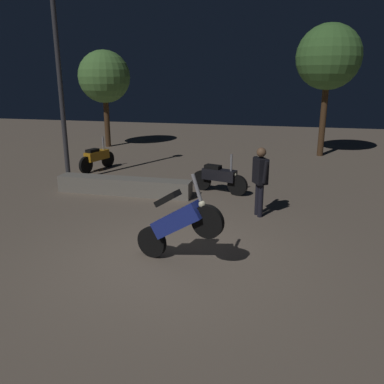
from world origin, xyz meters
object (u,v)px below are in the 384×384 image
(motorcycle_blue_foreground, at_px, (178,223))
(motorcycle_black_parked_right, at_px, (219,177))
(person_rider_beside, at_px, (260,176))
(streetlamp_near, at_px, (58,57))
(motorcycle_orange_parked_left, at_px, (97,158))

(motorcycle_blue_foreground, relative_size, motorcycle_black_parked_right, 1.01)
(motorcycle_black_parked_right, distance_m, person_rider_beside, 2.12)
(person_rider_beside, xyz_separation_m, streetlamp_near, (-5.92, 1.81, 2.67))
(motorcycle_blue_foreground, height_order, person_rider_beside, motorcycle_blue_foreground)
(streetlamp_near, bearing_deg, person_rider_beside, -16.98)
(person_rider_beside, bearing_deg, motorcycle_black_parked_right, 96.63)
(motorcycle_blue_foreground, distance_m, streetlamp_near, 7.21)
(motorcycle_orange_parked_left, distance_m, motorcycle_black_parked_right, 4.84)
(motorcycle_black_parked_right, relative_size, person_rider_beside, 1.01)
(motorcycle_orange_parked_left, bearing_deg, streetlamp_near, -171.09)
(motorcycle_orange_parked_left, relative_size, person_rider_beside, 1.02)
(motorcycle_orange_parked_left, xyz_separation_m, streetlamp_near, (-0.19, -1.58, 3.18))
(motorcycle_blue_foreground, distance_m, person_rider_beside, 3.02)
(motorcycle_orange_parked_left, height_order, streetlamp_near, streetlamp_near)
(motorcycle_blue_foreground, bearing_deg, streetlamp_near, 151.02)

